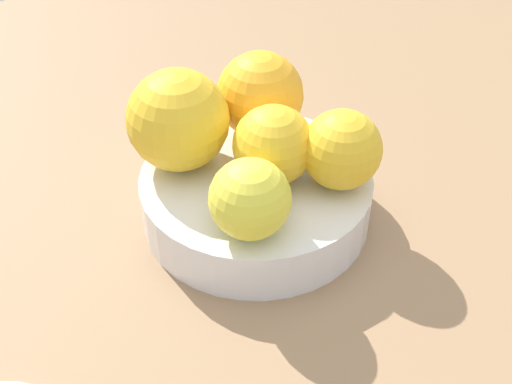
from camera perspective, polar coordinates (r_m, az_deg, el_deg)
The scene contains 7 objects.
ground_plane at distance 58.10cm, azimuth 0.00°, elevation -2.73°, with size 110.00×110.00×2.00cm, color #997551.
fruit_bowl at distance 56.03cm, azimuth 0.00°, elevation -0.43°, with size 19.22×19.22×4.40cm.
orange_in_bowl_0 at distance 53.95cm, azimuth -6.70°, elevation 6.14°, with size 8.37×8.37×8.37cm, color yellow.
orange_in_bowl_1 at distance 52.43cm, azimuth 1.48°, elevation 4.04°, with size 6.49×6.49×6.49cm, color yellow.
orange_in_bowl_2 at distance 57.50cm, azimuth 0.34°, elevation 8.31°, with size 7.53×7.53×7.53cm, color #F9A823.
orange_in_bowl_3 at distance 47.70cm, azimuth -0.52°, elevation -0.60°, with size 6.08×6.08×6.08cm, color yellow.
orange_in_bowl_4 at distance 52.43cm, azimuth 7.34°, elevation 3.62°, with size 6.42×6.42×6.42cm, color yellow.
Camera 1 is at (33.37, -26.07, 38.77)cm, focal length 46.74 mm.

